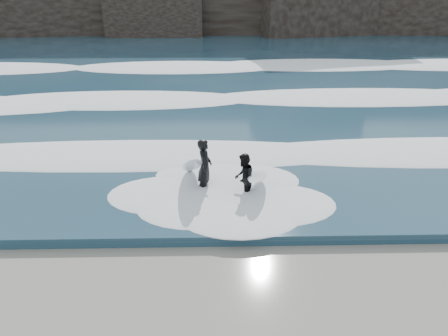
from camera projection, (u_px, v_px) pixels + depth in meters
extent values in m
plane|color=olive|center=(311.00, 333.00, 8.64)|extent=(120.00, 120.00, 0.00)
cube|color=#1E3C50|center=(237.00, 59.00, 35.01)|extent=(90.00, 52.00, 0.30)
ellipsoid|color=white|center=(264.00, 147.00, 16.68)|extent=(60.00, 3.20, 0.20)
ellipsoid|color=white|center=(250.00, 98.00, 23.05)|extent=(60.00, 4.00, 0.24)
ellipsoid|color=white|center=(240.00, 65.00, 31.24)|extent=(60.00, 4.80, 0.30)
imported|color=black|center=(205.00, 167.00, 13.70)|extent=(0.50, 0.71, 1.85)
ellipsoid|color=silver|center=(192.00, 166.00, 13.72)|extent=(0.90, 2.06, 1.33)
imported|color=black|center=(244.00, 178.00, 13.36)|extent=(0.75, 0.87, 1.55)
ellipsoid|color=silver|center=(257.00, 176.00, 13.34)|extent=(0.96, 2.02, 0.53)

